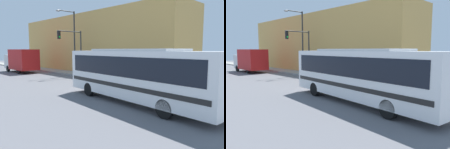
% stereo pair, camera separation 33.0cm
% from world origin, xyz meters
% --- Properties ---
extents(ground_plane, '(120.00, 120.00, 0.00)m').
position_xyz_m(ground_plane, '(0.00, 0.00, 0.00)').
color(ground_plane, slate).
extents(sidewalk, '(2.55, 70.00, 0.17)m').
position_xyz_m(sidewalk, '(5.77, 20.00, 0.09)').
color(sidewalk, gray).
rests_on(sidewalk, ground_plane).
extents(building_facade, '(6.00, 30.10, 8.10)m').
position_xyz_m(building_facade, '(10.05, 16.05, 4.05)').
color(building_facade, tan).
rests_on(building_facade, ground_plane).
extents(city_bus, '(3.54, 11.29, 3.27)m').
position_xyz_m(city_bus, '(-0.69, -0.87, 1.88)').
color(city_bus, white).
rests_on(city_bus, ground_plane).
extents(delivery_truck, '(2.47, 6.79, 3.26)m').
position_xyz_m(delivery_truck, '(1.80, 22.02, 1.76)').
color(delivery_truck, '#B21919').
rests_on(delivery_truck, ground_plane).
extents(fire_hydrant, '(0.21, 0.29, 0.72)m').
position_xyz_m(fire_hydrant, '(5.10, 2.01, 0.53)').
color(fire_hydrant, red).
rests_on(fire_hydrant, sidewalk).
extents(traffic_light_pole, '(3.28, 0.35, 5.29)m').
position_xyz_m(traffic_light_pole, '(4.13, 12.54, 3.81)').
color(traffic_light_pole, '#2D2D2D').
rests_on(traffic_light_pole, sidewalk).
extents(parking_meter, '(0.14, 0.14, 1.39)m').
position_xyz_m(parking_meter, '(5.10, 9.57, 1.11)').
color(parking_meter, '#2D2D2D').
rests_on(parking_meter, sidewalk).
extents(street_lamp, '(2.64, 0.28, 7.78)m').
position_xyz_m(street_lamp, '(5.02, 14.00, 4.76)').
color(street_lamp, '#2D2D2D').
rests_on(street_lamp, sidewalk).
extents(pedestrian_near_corner, '(0.34, 0.34, 1.81)m').
position_xyz_m(pedestrian_near_corner, '(6.15, 7.57, 1.10)').
color(pedestrian_near_corner, slate).
rests_on(pedestrian_near_corner, sidewalk).
extents(pedestrian_mid_block, '(0.34, 0.34, 1.78)m').
position_xyz_m(pedestrian_mid_block, '(5.46, 11.90, 1.08)').
color(pedestrian_mid_block, slate).
rests_on(pedestrian_mid_block, sidewalk).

